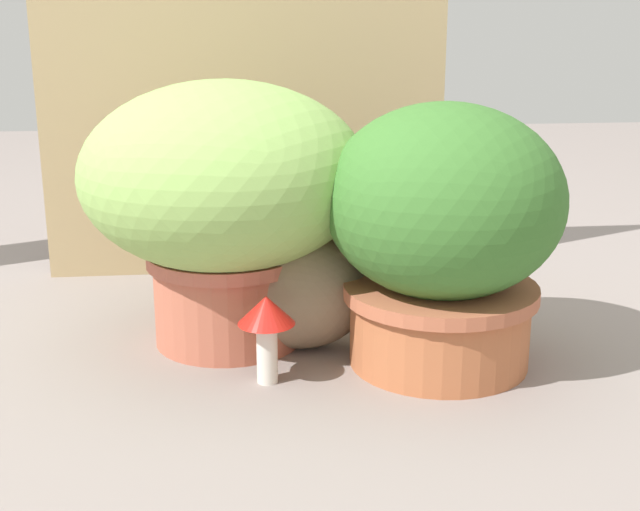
{
  "coord_description": "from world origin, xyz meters",
  "views": [
    {
      "loc": [
        -0.04,
        -1.44,
        0.62
      ],
      "look_at": [
        0.12,
        0.05,
        0.18
      ],
      "focal_mm": 48.99,
      "sensor_mm": 36.0,
      "label": 1
    }
  ],
  "objects_px": {
    "cat": "(309,284)",
    "mushroom_ornament_red": "(266,320)",
    "grass_planter": "(225,192)",
    "leafy_planter": "(443,229)"
  },
  "relations": [
    {
      "from": "cat",
      "to": "mushroom_ornament_red",
      "type": "distance_m",
      "value": 0.17
    },
    {
      "from": "mushroom_ornament_red",
      "to": "grass_planter",
      "type": "bearing_deg",
      "value": 107.73
    },
    {
      "from": "grass_planter",
      "to": "leafy_planter",
      "type": "relative_size",
      "value": 1.13
    },
    {
      "from": "grass_planter",
      "to": "mushroom_ornament_red",
      "type": "height_order",
      "value": "grass_planter"
    },
    {
      "from": "mushroom_ornament_red",
      "to": "leafy_planter",
      "type": "bearing_deg",
      "value": 9.95
    },
    {
      "from": "leafy_planter",
      "to": "cat",
      "type": "relative_size",
      "value": 1.23
    },
    {
      "from": "grass_planter",
      "to": "cat",
      "type": "distance_m",
      "value": 0.23
    },
    {
      "from": "cat",
      "to": "mushroom_ornament_red",
      "type": "height_order",
      "value": "cat"
    },
    {
      "from": "grass_planter",
      "to": "mushroom_ornament_red",
      "type": "distance_m",
      "value": 0.27
    },
    {
      "from": "leafy_planter",
      "to": "cat",
      "type": "height_order",
      "value": "leafy_planter"
    }
  ]
}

